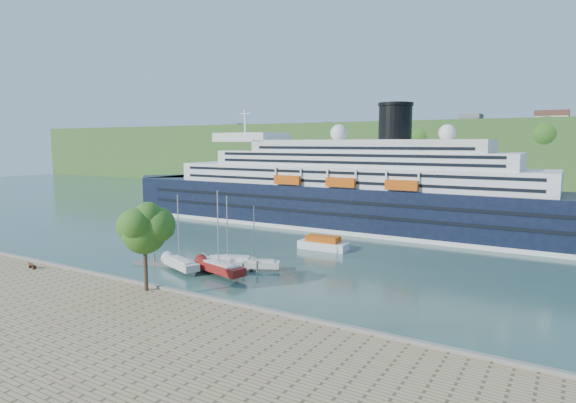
% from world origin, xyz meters
% --- Properties ---
extents(ground, '(400.00, 400.00, 0.00)m').
position_xyz_m(ground, '(0.00, 0.00, 0.00)').
color(ground, '#2E534D').
rests_on(ground, ground).
extents(far_hillside, '(400.00, 50.00, 24.00)m').
position_xyz_m(far_hillside, '(0.00, 145.00, 12.00)').
color(far_hillside, '#3B5E25').
rests_on(far_hillside, ground).
extents(quay_coping, '(220.00, 0.50, 0.30)m').
position_xyz_m(quay_coping, '(0.00, -0.20, 1.15)').
color(quay_coping, slate).
rests_on(quay_coping, promenade).
extents(cruise_ship, '(107.57, 16.14, 24.14)m').
position_xyz_m(cruise_ship, '(2.07, 50.16, 12.07)').
color(cruise_ship, black).
rests_on(cruise_ship, ground).
extents(park_bench, '(1.42, 0.74, 0.87)m').
position_xyz_m(park_bench, '(-15.59, -2.56, 1.44)').
color(park_bench, '#462314').
rests_on(park_bench, promenade).
extents(promenade_tree, '(6.32, 6.32, 10.46)m').
position_xyz_m(promenade_tree, '(3.65, -1.50, 6.23)').
color(promenade_tree, '#2C5616').
rests_on(promenade_tree, promenade).
extents(floating_pontoon, '(17.04, 6.33, 0.38)m').
position_xyz_m(floating_pontoon, '(-1.52, 11.18, 0.19)').
color(floating_pontoon, '#69655D').
rests_on(floating_pontoon, ground).
extents(sailboat_white_near, '(7.73, 4.57, 9.65)m').
position_xyz_m(sailboat_white_near, '(-1.22, 8.93, 4.83)').
color(sailboat_white_near, silver).
rests_on(sailboat_white_near, ground).
extents(sailboat_red, '(8.35, 4.07, 10.40)m').
position_xyz_m(sailboat_red, '(4.89, 9.72, 5.20)').
color(sailboat_red, maroon).
rests_on(sailboat_red, ground).
extents(sailboat_white_far, '(6.47, 4.48, 8.22)m').
position_xyz_m(sailboat_white_far, '(7.27, 14.31, 4.11)').
color(sailboat_white_far, silver).
rests_on(sailboat_white_far, ground).
extents(tender_launch, '(8.05, 2.94, 2.20)m').
position_xyz_m(tender_launch, '(8.94, 30.11, 1.10)').
color(tender_launch, '#C34B0B').
rests_on(tender_launch, ground).
extents(sailboat_extra, '(7.49, 4.33, 9.35)m').
position_xyz_m(sailboat_extra, '(3.37, 13.69, 4.67)').
color(sailboat_extra, silver).
rests_on(sailboat_extra, ground).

